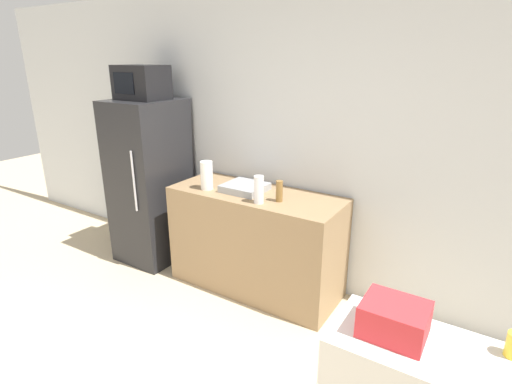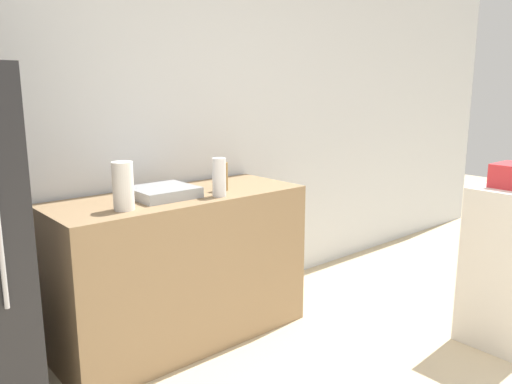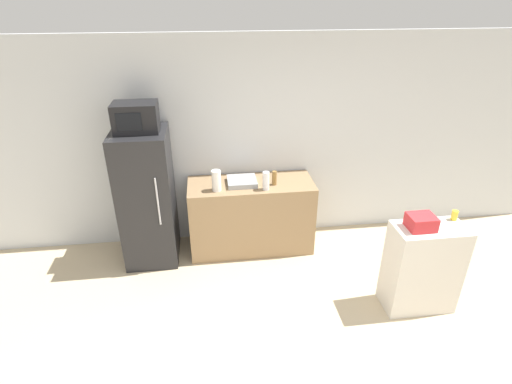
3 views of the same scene
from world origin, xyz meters
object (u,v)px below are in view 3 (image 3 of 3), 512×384
refrigerator (147,198)px  paper_towel_roll (216,181)px  bottle_tall (266,181)px  jar (455,215)px  bottle_short (274,178)px  basket (421,222)px  microwave (136,117)px

refrigerator → paper_towel_roll: refrigerator is taller
bottle_tall → jar: (1.74, -0.99, -0.02)m
bottle_short → paper_towel_roll: paper_towel_roll is taller
basket → jar: size_ratio=2.52×
microwave → jar: 3.42m
microwave → refrigerator: bearing=70.7°
microwave → jar: size_ratio=4.68×
refrigerator → jar: bearing=-20.0°
refrigerator → paper_towel_roll: (0.82, -0.10, 0.22)m
microwave → bottle_short: microwave is taller
basket → paper_towel_roll: bearing=148.7°
microwave → bottle_tall: size_ratio=2.10×
microwave → bottle_short: size_ratio=2.71×
refrigerator → bottle_tall: 1.41m
bottle_short → jar: size_ratio=1.73×
bottle_tall → paper_towel_roll: size_ratio=0.89×
microwave → basket: size_ratio=1.86×
microwave → bottle_tall: (1.39, -0.15, -0.77)m
basket → jar: (0.41, 0.11, -0.02)m
refrigerator → jar: refrigerator is taller
paper_towel_roll → bottle_short: bearing=5.5°
bottle_short → paper_towel_roll: bearing=-174.5°
bottle_tall → paper_towel_roll: bearing=174.7°
bottle_short → basket: bearing=-45.3°
bottle_tall → bottle_short: size_ratio=1.29×
refrigerator → basket: refrigerator is taller
bottle_tall → jar: 2.01m
refrigerator → bottle_short: (1.51, -0.03, 0.18)m
paper_towel_roll → jar: bearing=-24.3°
microwave → bottle_tall: bearing=-6.1°
bottle_short → jar: bottle_short is taller
basket → jar: bearing=14.9°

